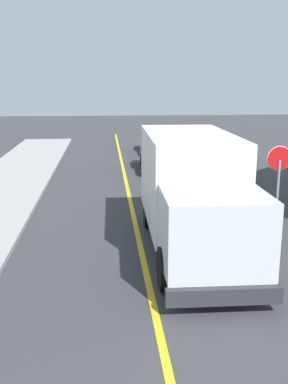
% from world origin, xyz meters
% --- Properties ---
extents(centre_line_yellow, '(0.16, 56.00, 0.01)m').
position_xyz_m(centre_line_yellow, '(0.00, 10.00, 0.00)').
color(centre_line_yellow, gold).
rests_on(centre_line_yellow, ground).
extents(box_truck, '(2.50, 7.21, 3.20)m').
position_xyz_m(box_truck, '(1.44, 9.78, 1.77)').
color(box_truck, silver).
rests_on(box_truck, ground).
extents(parked_car_near, '(1.94, 4.46, 1.67)m').
position_xyz_m(parked_car_near, '(2.30, 15.65, 0.79)').
color(parked_car_near, '#4C564C').
rests_on(parked_car_near, ground).
extents(parked_car_mid, '(1.86, 4.42, 1.67)m').
position_xyz_m(parked_car_mid, '(1.90, 21.42, 0.79)').
color(parked_car_mid, black).
rests_on(parked_car_mid, ground).
extents(parked_car_far, '(1.88, 4.43, 1.67)m').
position_xyz_m(parked_car_far, '(2.47, 27.62, 0.79)').
color(parked_car_far, maroon).
rests_on(parked_car_far, ground).
extents(stop_sign, '(0.80, 0.10, 2.65)m').
position_xyz_m(stop_sign, '(4.58, 11.51, 1.86)').
color(stop_sign, gray).
rests_on(stop_sign, ground).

